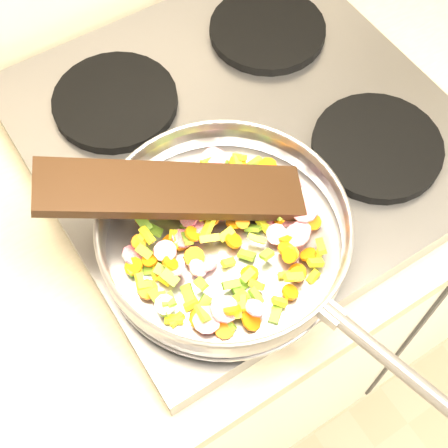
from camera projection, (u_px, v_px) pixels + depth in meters
cooktop at (243, 135)px, 0.95m from camera, size 0.60×0.60×0.04m
grate_fl at (213, 238)px, 0.83m from camera, size 0.19×0.19×0.02m
grate_fr at (377, 147)px, 0.90m from camera, size 0.19×0.19×0.02m
grate_bl at (115, 101)px, 0.94m from camera, size 0.19×0.19×0.02m
grate_br at (267, 30)px, 1.02m from camera, size 0.19×0.19×0.02m
saute_pan at (225, 233)px, 0.79m from camera, size 0.36×0.52×0.06m
vegetable_heap at (220, 235)px, 0.80m from camera, size 0.27×0.27×0.05m
wooden_spatula at (174, 190)px, 0.78m from camera, size 0.33×0.21×0.10m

